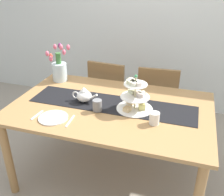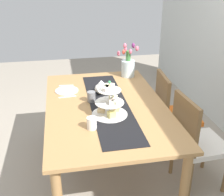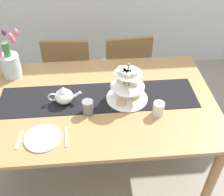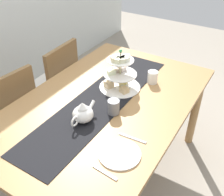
% 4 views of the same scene
% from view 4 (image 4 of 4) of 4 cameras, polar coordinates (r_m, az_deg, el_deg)
% --- Properties ---
extents(ground_plane, '(8.00, 8.00, 0.00)m').
position_cam_4_polar(ground_plane, '(2.37, -1.25, -16.11)').
color(ground_plane, gray).
extents(dining_table, '(1.68, 1.06, 0.77)m').
position_cam_4_polar(dining_table, '(1.89, -1.51, -3.16)').
color(dining_table, '#A37747').
rests_on(dining_table, ground_plane).
extents(chair_left, '(0.45, 0.45, 0.91)m').
position_cam_4_polar(chair_left, '(2.29, -21.24, -3.54)').
color(chair_left, brown).
rests_on(chair_left, ground_plane).
extents(chair_right, '(0.45, 0.45, 0.91)m').
position_cam_4_polar(chair_right, '(2.58, -12.05, 2.88)').
color(chair_right, brown).
rests_on(chair_right, ground_plane).
extents(table_runner, '(1.43, 0.34, 0.00)m').
position_cam_4_polar(table_runner, '(1.84, -2.31, -0.44)').
color(table_runner, black).
rests_on(table_runner, dining_table).
extents(tiered_cake_stand, '(0.30, 0.30, 0.30)m').
position_cam_4_polar(tiered_cake_stand, '(1.92, 1.60, 4.91)').
color(tiered_cake_stand, beige).
rests_on(tiered_cake_stand, table_runner).
extents(teapot, '(0.24, 0.13, 0.14)m').
position_cam_4_polar(teapot, '(1.64, -6.24, -3.33)').
color(teapot, white).
rests_on(teapot, table_runner).
extents(dinner_plate_left, '(0.23, 0.23, 0.01)m').
position_cam_4_polar(dinner_plate_left, '(1.46, 1.64, -11.81)').
color(dinner_plate_left, white).
rests_on(dinner_plate_left, dining_table).
extents(fork_left, '(0.03, 0.15, 0.01)m').
position_cam_4_polar(fork_left, '(1.38, -1.52, -15.60)').
color(fork_left, silver).
rests_on(fork_left, dining_table).
extents(knife_left, '(0.03, 0.17, 0.01)m').
position_cam_4_polar(knife_left, '(1.55, 4.36, -8.51)').
color(knife_left, silver).
rests_on(knife_left, dining_table).
extents(mug_grey, '(0.08, 0.08, 0.09)m').
position_cam_4_polar(mug_grey, '(1.70, 0.34, -1.89)').
color(mug_grey, slate).
rests_on(mug_grey, table_runner).
extents(mug_white_text, '(0.08, 0.08, 0.09)m').
position_cam_4_polar(mug_white_text, '(2.04, 8.64, 4.41)').
color(mug_white_text, white).
rests_on(mug_white_text, dining_table).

